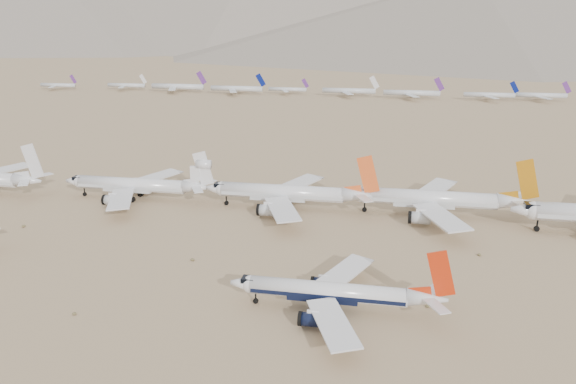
% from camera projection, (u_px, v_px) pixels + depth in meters
% --- Properties ---
extents(ground, '(7000.00, 7000.00, 0.00)m').
position_uv_depth(ground, '(307.00, 300.00, 116.47)').
color(ground, '#947B56').
rests_on(ground, ground).
extents(main_airliner, '(41.91, 40.93, 14.79)m').
position_uv_depth(main_airliner, '(337.00, 293.00, 110.86)').
color(main_airliner, white).
rests_on(main_airliner, ground).
extents(row2_gold_tail, '(52.65, 51.49, 18.75)m').
position_uv_depth(row2_gold_tail, '(436.00, 199.00, 165.02)').
color(row2_gold_tail, white).
rests_on(row2_gold_tail, ground).
extents(row2_orange_tail, '(50.87, 49.76, 18.14)m').
position_uv_depth(row2_orange_tail, '(289.00, 193.00, 171.38)').
color(row2_orange_tail, white).
rests_on(row2_orange_tail, ground).
extents(row2_white_trijet, '(48.32, 47.23, 17.12)m').
position_uv_depth(row2_white_trijet, '(139.00, 185.00, 180.62)').
color(row2_white_trijet, white).
rests_on(row2_white_trijet, ground).
extents(distant_storage_row, '(669.37, 47.79, 15.00)m').
position_uv_depth(distant_storage_row, '(464.00, 93.00, 413.03)').
color(distant_storage_row, silver).
rests_on(distant_storage_row, ground).
extents(desert_scrub, '(219.83, 121.67, 0.63)m').
position_uv_depth(desert_scrub, '(134.00, 348.00, 98.75)').
color(desert_scrub, brown).
rests_on(desert_scrub, ground).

